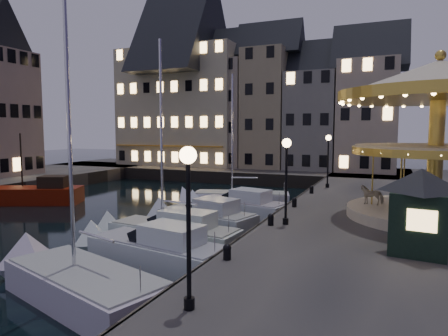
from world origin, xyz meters
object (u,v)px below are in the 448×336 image
at_px(motorboat_a, 76,283).
at_px(bollard_b, 271,219).
at_px(streetlamp_c, 328,153).
at_px(bollard_a, 227,251).
at_px(motorboat_e, 236,207).
at_px(streetlamp_b, 286,169).
at_px(carousel, 438,109).
at_px(red_fishing_boat, 38,195).
at_px(motorboat_c, 167,233).
at_px(motorboat_f, 234,200).
at_px(bollard_c, 294,202).
at_px(bollard_d, 312,189).
at_px(motorboat_d, 201,219).
at_px(streetlamp_a, 188,204).
at_px(motorboat_b, 151,251).
at_px(ticket_kiosk, 421,196).

bearing_deg(motorboat_a, bollard_b, 58.74).
xyz_separation_m(streetlamp_c, bollard_a, (-0.60, -19.50, -2.41)).
height_order(bollard_b, motorboat_e, motorboat_e).
relative_size(streetlamp_b, motorboat_a, 0.32).
relative_size(motorboat_e, carousel, 0.77).
distance_m(motorboat_a, red_fishing_boat, 20.54).
bearing_deg(motorboat_c, motorboat_e, 85.45).
bearing_deg(motorboat_c, motorboat_a, -87.39).
bearing_deg(red_fishing_boat, streetlamp_b, -12.04).
bearing_deg(streetlamp_b, motorboat_f, 124.26).
bearing_deg(red_fishing_boat, streetlamp_c, 22.73).
bearing_deg(bollard_c, bollard_a, -90.00).
relative_size(bollard_d, carousel, 0.06).
relative_size(motorboat_a, red_fishing_boat, 1.76).
distance_m(motorboat_d, motorboat_e, 4.12).
relative_size(streetlamp_a, bollard_d, 7.32).
distance_m(motorboat_c, motorboat_e, 7.95).
distance_m(motorboat_b, motorboat_e, 10.62).
bearing_deg(streetlamp_c, bollard_c, -93.81).
height_order(motorboat_a, red_fishing_boat, motorboat_a).
bearing_deg(motorboat_e, bollard_d, 40.49).
distance_m(streetlamp_c, carousel, 11.93).
bearing_deg(ticket_kiosk, motorboat_c, 175.57).
bearing_deg(bollard_c, ticket_kiosk, -48.37).
distance_m(bollard_b, red_fishing_boat, 21.38).
xyz_separation_m(streetlamp_c, bollard_b, (-0.60, -14.00, -2.41)).
distance_m(streetlamp_a, motorboat_b, 8.14).
height_order(motorboat_a, motorboat_b, motorboat_a).
relative_size(bollard_c, carousel, 0.06).
height_order(carousel, ticket_kiosk, carousel).
distance_m(motorboat_a, motorboat_f, 17.70).
bearing_deg(streetlamp_b, red_fishing_boat, 167.96).
bearing_deg(streetlamp_c, ticket_kiosk, -70.52).
xyz_separation_m(motorboat_a, motorboat_b, (0.50, 3.93, 0.10)).
distance_m(motorboat_b, ticket_kiosk, 11.04).
relative_size(streetlamp_a, streetlamp_b, 1.00).
relative_size(bollard_b, motorboat_e, 0.08).
xyz_separation_m(bollard_b, bollard_d, (0.00, 10.50, 0.00)).
bearing_deg(bollard_d, carousel, -39.14).
xyz_separation_m(streetlamp_c, motorboat_a, (-5.35, -21.82, -3.48)).
height_order(motorboat_c, carousel, motorboat_c).
bearing_deg(ticket_kiosk, red_fishing_boat, 165.23).
bearing_deg(motorboat_f, motorboat_a, -86.68).
xyz_separation_m(streetlamp_a, motorboat_b, (-4.84, 5.61, -3.38)).
bearing_deg(motorboat_c, bollard_d, 66.66).
relative_size(streetlamp_a, motorboat_b, 0.55).
bearing_deg(red_fishing_boat, motorboat_b, -28.45).
height_order(motorboat_d, carousel, carousel).
relative_size(bollard_a, carousel, 0.06).
bearing_deg(motorboat_c, bollard_a, -40.45).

